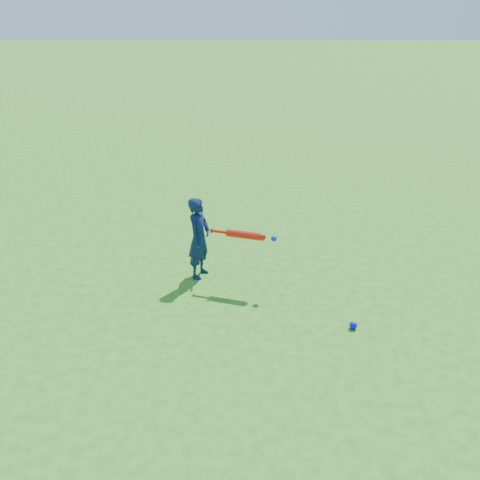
{
  "coord_description": "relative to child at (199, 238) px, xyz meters",
  "views": [
    {
      "loc": [
        0.68,
        -5.53,
        3.04
      ],
      "look_at": [
        0.6,
        -0.01,
        0.53
      ],
      "focal_mm": 40.0,
      "sensor_mm": 36.0,
      "label": 1
    }
  ],
  "objects": [
    {
      "name": "ground",
      "position": [
        -0.12,
        -0.13,
        -0.49
      ],
      "size": [
        80.0,
        80.0,
        0.0
      ],
      "primitive_type": "plane",
      "color": "#276F1A",
      "rests_on": "ground"
    },
    {
      "name": "child",
      "position": [
        0.0,
        0.0,
        0.0
      ],
      "size": [
        0.35,
        0.42,
        0.98
      ],
      "primitive_type": "imported",
      "rotation": [
        0.0,
        0.0,
        1.21
      ],
      "color": "#0E1A44",
      "rests_on": "ground"
    },
    {
      "name": "ground_ball_blue",
      "position": [
        1.63,
        -1.11,
        -0.45
      ],
      "size": [
        0.08,
        0.08,
        0.08
      ],
      "primitive_type": "sphere",
      "color": "#0D0DDE",
      "rests_on": "ground"
    },
    {
      "name": "bat_swing",
      "position": [
        0.56,
        -0.22,
        0.14
      ],
      "size": [
        0.75,
        0.27,
        0.09
      ],
      "rotation": [
        0.0,
        0.0,
        -0.29
      ],
      "color": "red",
      "rests_on": "ground"
    }
  ]
}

